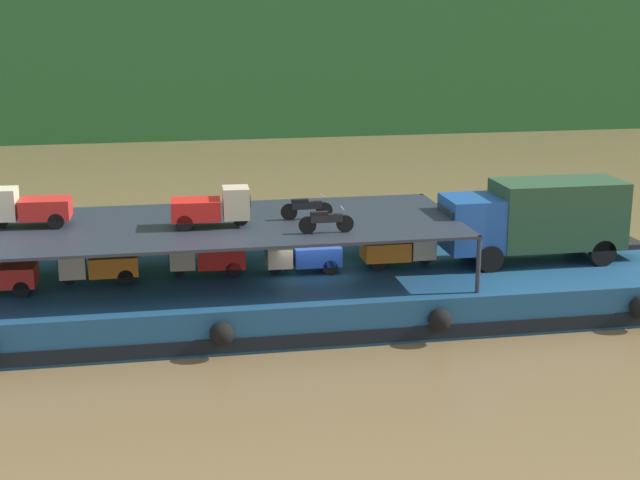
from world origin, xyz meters
TOP-DOWN VIEW (x-y plane):
  - ground_plane at (0.00, 0.00)m, footprint 400.00×400.00m
  - cargo_barge at (0.00, -0.03)m, footprint 27.29×8.48m
  - covered_lorry at (8.66, -0.15)m, footprint 7.86×2.30m
  - cargo_rack at (-3.80, 0.00)m, footprint 18.09×7.05m
  - mini_truck_lower_aft at (-7.65, 0.12)m, footprint 2.77×1.25m
  - mini_truck_lower_mid at (-3.81, 0.46)m, footprint 2.79×1.29m
  - mini_truck_lower_fore at (-0.35, 0.07)m, footprint 2.75×1.21m
  - mini_truck_lower_bow at (3.41, 0.25)m, footprint 2.74×1.20m
  - mini_truck_upper_stern at (-9.87, 0.70)m, footprint 2.79×1.29m
  - mini_truck_upper_mid at (-3.59, -0.48)m, footprint 2.78×1.27m
  - motorcycle_upper_port at (0.13, -2.11)m, footprint 1.90×0.55m
  - motorcycle_upper_centre at (-0.18, -0.00)m, footprint 1.90×0.55m

SIDE VIEW (x-z plane):
  - ground_plane at x=0.00m, z-range 0.00..0.00m
  - cargo_barge at x=0.00m, z-range 0.00..1.50m
  - mini_truck_lower_aft at x=-7.65m, z-range 1.50..2.88m
  - mini_truck_lower_mid at x=-3.81m, z-range 1.50..2.88m
  - mini_truck_lower_fore at x=-0.35m, z-range 1.50..2.88m
  - mini_truck_lower_bow at x=3.41m, z-range 1.50..2.88m
  - covered_lorry at x=8.66m, z-range 1.64..4.74m
  - cargo_rack at x=-3.80m, z-range 2.43..4.43m
  - motorcycle_upper_port at x=0.13m, z-range 3.50..4.37m
  - motorcycle_upper_centre at x=-0.18m, z-range 3.50..4.37m
  - mini_truck_upper_stern at x=-9.87m, z-range 3.50..4.88m
  - mini_truck_upper_mid at x=-3.59m, z-range 3.50..4.88m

